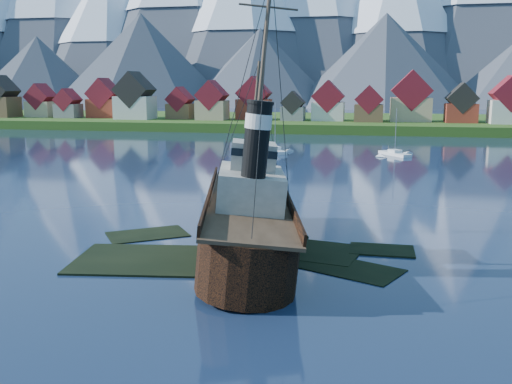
# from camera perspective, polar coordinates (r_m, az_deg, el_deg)

# --- Properties ---
(ground) EXTENTS (1400.00, 1400.00, 0.00)m
(ground) POSITION_cam_1_polar(r_m,az_deg,el_deg) (52.56, -4.14, -6.45)
(ground) COLOR #172541
(ground) RESTS_ON ground
(shoal) EXTENTS (31.71, 21.24, 1.14)m
(shoal) POSITION_cam_1_polar(r_m,az_deg,el_deg) (54.23, -1.70, -6.27)
(shoal) COLOR black
(shoal) RESTS_ON ground
(shore_bank) EXTENTS (600.00, 80.00, 3.20)m
(shore_bank) POSITION_cam_1_polar(r_m,az_deg,el_deg) (219.28, 8.04, 6.56)
(shore_bank) COLOR #264714
(shore_bank) RESTS_ON ground
(seawall) EXTENTS (600.00, 2.50, 2.00)m
(seawall) POSITION_cam_1_polar(r_m,az_deg,el_deg) (181.49, 7.26, 5.74)
(seawall) COLOR #3F3D38
(seawall) RESTS_ON ground
(town) EXTENTS (250.96, 16.69, 17.30)m
(town) POSITION_cam_1_polar(r_m,az_deg,el_deg) (206.00, -1.56, 8.90)
(town) COLOR maroon
(town) RESTS_ON ground
(tugboat_wreck) EXTENTS (7.59, 32.69, 25.90)m
(tugboat_wreck) POSITION_cam_1_polar(r_m,az_deg,el_deg) (54.33, -0.84, -2.32)
(tugboat_wreck) COLOR black
(tugboat_wreck) RESTS_ON ground
(sailboat_c) EXTENTS (6.74, 9.14, 11.94)m
(sailboat_c) POSITION_cam_1_polar(r_m,az_deg,el_deg) (131.52, 1.91, 4.07)
(sailboat_c) COLOR white
(sailboat_c) RESTS_ON ground
(sailboat_e) EXTENTS (7.14, 9.01, 10.79)m
(sailboat_e) POSITION_cam_1_polar(r_m,az_deg,el_deg) (130.15, 13.70, 3.68)
(sailboat_e) COLOR white
(sailboat_e) RESTS_ON ground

